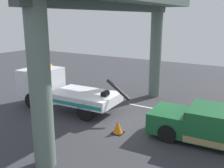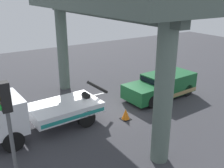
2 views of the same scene
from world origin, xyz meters
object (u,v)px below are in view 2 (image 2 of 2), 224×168
(towed_van_green, at_px, (162,86))
(tow_truck_white, at_px, (30,112))
(traffic_cone_orange, at_px, (126,114))
(traffic_light_near, at_px, (8,122))

(towed_van_green, bearing_deg, tow_truck_white, 0.28)
(tow_truck_white, bearing_deg, traffic_cone_orange, 164.65)
(towed_van_green, height_order, traffic_light_near, traffic_light_near)
(tow_truck_white, distance_m, traffic_light_near, 5.54)
(tow_truck_white, xyz_separation_m, traffic_light_near, (1.76, 4.79, 2.15))
(towed_van_green, bearing_deg, traffic_cone_orange, 18.94)
(towed_van_green, xyz_separation_m, traffic_light_near, (10.96, 4.83, 2.57))
(towed_van_green, relative_size, traffic_cone_orange, 8.30)
(tow_truck_white, relative_size, traffic_light_near, 1.58)
(tow_truck_white, height_order, towed_van_green, tow_truck_white)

